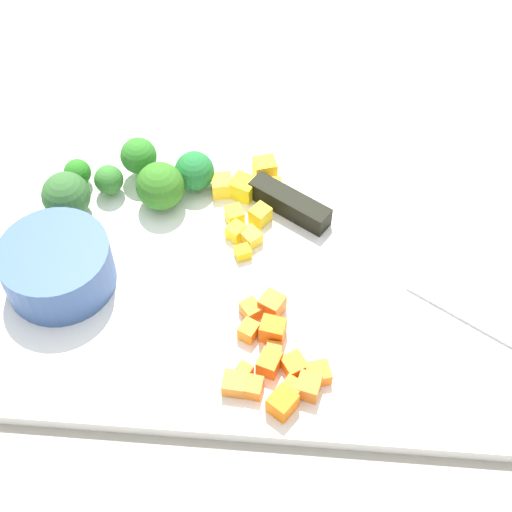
% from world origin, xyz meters
% --- Properties ---
extents(ground_plane, '(4.00, 4.00, 0.00)m').
position_xyz_m(ground_plane, '(0.00, 0.00, 0.00)').
color(ground_plane, '#9E988B').
extents(cutting_board, '(0.53, 0.31, 0.01)m').
position_xyz_m(cutting_board, '(0.00, 0.00, 0.01)').
color(cutting_board, white).
rests_on(cutting_board, ground_plane).
extents(prep_bowl, '(0.09, 0.09, 0.04)m').
position_xyz_m(prep_bowl, '(-0.16, -0.03, 0.03)').
color(prep_bowl, '#3A5892').
rests_on(prep_bowl, cutting_board).
extents(chef_knife, '(0.30, 0.20, 0.02)m').
position_xyz_m(chef_knife, '(0.08, 0.02, 0.02)').
color(chef_knife, silver).
rests_on(chef_knife, cutting_board).
extents(carrot_dice_0, '(0.02, 0.02, 0.01)m').
position_xyz_m(carrot_dice_0, '(-0.01, -0.12, 0.02)').
color(carrot_dice_0, orange).
rests_on(carrot_dice_0, cutting_board).
extents(carrot_dice_1, '(0.02, 0.02, 0.02)m').
position_xyz_m(carrot_dice_1, '(0.02, -0.10, 0.02)').
color(carrot_dice_1, orange).
rests_on(carrot_dice_1, cutting_board).
extents(carrot_dice_2, '(0.02, 0.02, 0.02)m').
position_xyz_m(carrot_dice_2, '(0.02, -0.07, 0.02)').
color(carrot_dice_2, orange).
rests_on(carrot_dice_2, cutting_board).
extents(carrot_dice_3, '(0.02, 0.02, 0.02)m').
position_xyz_m(carrot_dice_3, '(0.05, -0.12, 0.02)').
color(carrot_dice_3, orange).
rests_on(carrot_dice_3, cutting_board).
extents(carrot_dice_4, '(0.02, 0.02, 0.02)m').
position_xyz_m(carrot_dice_4, '(0.04, -0.12, 0.02)').
color(carrot_dice_4, orange).
rests_on(carrot_dice_4, cutting_board).
extents(carrot_dice_5, '(0.01, 0.01, 0.01)m').
position_xyz_m(carrot_dice_5, '(-0.00, -0.10, 0.02)').
color(carrot_dice_5, orange).
rests_on(carrot_dice_5, cutting_board).
extents(carrot_dice_6, '(0.02, 0.03, 0.02)m').
position_xyz_m(carrot_dice_6, '(0.03, -0.13, 0.02)').
color(carrot_dice_6, orange).
rests_on(carrot_dice_6, cutting_board).
extents(carrot_dice_7, '(0.02, 0.02, 0.01)m').
position_xyz_m(carrot_dice_7, '(0.04, -0.10, 0.02)').
color(carrot_dice_7, orange).
rests_on(carrot_dice_7, cutting_board).
extents(carrot_dice_8, '(0.01, 0.01, 0.01)m').
position_xyz_m(carrot_dice_8, '(0.02, -0.09, 0.02)').
color(carrot_dice_8, orange).
rests_on(carrot_dice_8, cutting_board).
extents(carrot_dice_9, '(0.02, 0.02, 0.01)m').
position_xyz_m(carrot_dice_9, '(0.01, -0.12, 0.02)').
color(carrot_dice_9, orange).
rests_on(carrot_dice_9, cutting_board).
extents(carrot_dice_10, '(0.02, 0.02, 0.01)m').
position_xyz_m(carrot_dice_10, '(-0.00, -0.05, 0.02)').
color(carrot_dice_10, orange).
rests_on(carrot_dice_10, cutting_board).
extents(carrot_dice_11, '(0.02, 0.02, 0.02)m').
position_xyz_m(carrot_dice_11, '(0.02, -0.05, 0.02)').
color(carrot_dice_11, orange).
rests_on(carrot_dice_11, cutting_board).
extents(carrot_dice_12, '(0.02, 0.02, 0.01)m').
position_xyz_m(carrot_dice_12, '(-0.00, -0.07, 0.02)').
color(carrot_dice_12, orange).
rests_on(carrot_dice_12, cutting_board).
extents(carrot_dice_13, '(0.02, 0.02, 0.01)m').
position_xyz_m(carrot_dice_13, '(0.05, -0.10, 0.02)').
color(carrot_dice_13, orange).
rests_on(carrot_dice_13, cutting_board).
extents(pepper_dice_0, '(0.02, 0.02, 0.01)m').
position_xyz_m(pepper_dice_0, '(-0.01, 0.01, 0.02)').
color(pepper_dice_0, yellow).
rests_on(pepper_dice_0, cutting_board).
extents(pepper_dice_1, '(0.03, 0.03, 0.02)m').
position_xyz_m(pepper_dice_1, '(-0.02, 0.08, 0.02)').
color(pepper_dice_1, yellow).
rests_on(pepper_dice_1, cutting_board).
extents(pepper_dice_2, '(0.02, 0.02, 0.02)m').
position_xyz_m(pepper_dice_2, '(0.00, 0.05, 0.02)').
color(pepper_dice_2, yellow).
rests_on(pepper_dice_2, cutting_board).
extents(pepper_dice_3, '(0.02, 0.02, 0.02)m').
position_xyz_m(pepper_dice_3, '(0.00, 0.10, 0.02)').
color(pepper_dice_3, yellow).
rests_on(pepper_dice_3, cutting_board).
extents(pepper_dice_4, '(0.02, 0.02, 0.01)m').
position_xyz_m(pepper_dice_4, '(-0.01, 0.02, 0.02)').
color(pepper_dice_4, yellow).
rests_on(pepper_dice_4, cutting_board).
extents(pepper_dice_5, '(0.02, 0.02, 0.01)m').
position_xyz_m(pepper_dice_5, '(-0.02, 0.03, 0.02)').
color(pepper_dice_5, yellow).
rests_on(pepper_dice_5, cutting_board).
extents(pepper_dice_6, '(0.02, 0.02, 0.01)m').
position_xyz_m(pepper_dice_6, '(-0.02, 0.05, 0.02)').
color(pepper_dice_6, yellow).
rests_on(pepper_dice_6, cutting_board).
extents(pepper_dice_7, '(0.01, 0.01, 0.01)m').
position_xyz_m(pepper_dice_7, '(0.01, 0.08, 0.02)').
color(pepper_dice_7, yellow).
rests_on(pepper_dice_7, cutting_board).
extents(pepper_dice_8, '(0.02, 0.02, 0.02)m').
position_xyz_m(pepper_dice_8, '(-0.04, 0.08, 0.02)').
color(pepper_dice_8, yellow).
rests_on(pepper_dice_8, cutting_board).
extents(broccoli_floret_0, '(0.02, 0.02, 0.03)m').
position_xyz_m(broccoli_floret_0, '(-0.17, 0.08, 0.03)').
color(broccoli_floret_0, '#7FB166').
rests_on(broccoli_floret_0, cutting_board).
extents(broccoli_floret_1, '(0.04, 0.04, 0.04)m').
position_xyz_m(broccoli_floret_1, '(-0.09, 0.06, 0.03)').
color(broccoli_floret_1, '#87BD6B').
rests_on(broccoli_floret_1, cutting_board).
extents(broccoli_floret_2, '(0.03, 0.03, 0.04)m').
position_xyz_m(broccoli_floret_2, '(-0.11, 0.09, 0.04)').
color(broccoli_floret_2, '#82C05D').
rests_on(broccoli_floret_2, cutting_board).
extents(broccoli_floret_3, '(0.04, 0.04, 0.04)m').
position_xyz_m(broccoli_floret_3, '(-0.17, 0.04, 0.03)').
color(broccoli_floret_3, '#8EB765').
rests_on(broccoli_floret_3, cutting_board).
extents(broccoli_floret_4, '(0.03, 0.03, 0.03)m').
position_xyz_m(broccoli_floret_4, '(-0.14, 0.07, 0.03)').
color(broccoli_floret_4, '#97B267').
rests_on(broccoli_floret_4, cutting_board).
extents(broccoli_floret_5, '(0.04, 0.04, 0.04)m').
position_xyz_m(broccoli_floret_5, '(-0.06, 0.08, 0.03)').
color(broccoli_floret_5, '#93BD55').
rests_on(broccoli_floret_5, cutting_board).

